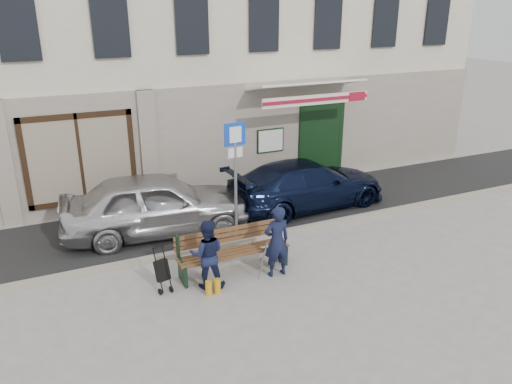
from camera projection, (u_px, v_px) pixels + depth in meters
ground at (274, 271)px, 10.58m from camera, size 80.00×80.00×0.00m
asphalt_lane at (221, 218)px, 13.22m from camera, size 60.00×3.20×0.01m
curb at (245, 240)px, 11.84m from camera, size 60.00×0.18×0.12m
building at (159, 16)px, 16.04m from camera, size 20.00×8.27×10.00m
car_silver at (156, 204)px, 12.11m from camera, size 4.68×2.31×1.54m
car_navy at (307, 184)px, 13.76m from camera, size 4.67×2.10×1.33m
parking_sign at (235, 162)px, 11.37m from camera, size 0.53×0.10×2.85m
bench at (232, 252)px, 10.42m from camera, size 2.40×1.17×0.98m
man at (277, 241)px, 10.18m from camera, size 0.57×0.38×1.53m
woman at (207, 254)px, 9.77m from camera, size 0.83×0.73×1.42m
stroller at (162, 271)px, 9.77m from camera, size 0.31×0.41×0.90m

